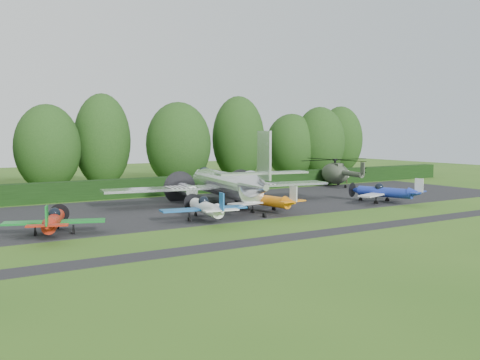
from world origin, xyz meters
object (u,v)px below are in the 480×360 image
light_plane_white (206,207)px  light_plane_orange (266,200)px  transport_plane (227,184)px  light_plane_red (54,221)px  sign_board (353,174)px  light_plane_blue (385,192)px  helicopter (335,172)px

light_plane_white → light_plane_orange: 6.75m
transport_plane → light_plane_white: transport_plane is taller
light_plane_red → sign_board: light_plane_red is taller
light_plane_blue → helicopter: (7.29, 15.30, 0.78)m
light_plane_red → light_plane_blue: (31.64, 0.10, 0.05)m
light_plane_red → light_plane_white: light_plane_white is taller
helicopter → sign_board: size_ratio=4.06×
transport_plane → light_plane_blue: bearing=-35.6°
light_plane_orange → transport_plane: bearing=102.6°
transport_plane → light_plane_white: 9.57m
light_plane_white → sign_board: size_ratio=2.31×
light_plane_white → helicopter: 31.49m
light_plane_red → light_plane_blue: bearing=-19.2°
sign_board → light_plane_white: bearing=-136.3°
light_plane_orange → helicopter: 25.17m
light_plane_red → helicopter: size_ratio=0.54×
transport_plane → helicopter: (21.21, 8.28, -0.15)m
transport_plane → light_plane_red: 19.13m
light_plane_orange → light_plane_white: bearing=-160.2°
transport_plane → light_plane_white: (-6.18, -7.25, -0.94)m
light_plane_white → light_plane_orange: bearing=2.8°
transport_plane → sign_board: 28.58m
transport_plane → light_plane_orange: (0.43, -5.91, -0.96)m
light_plane_red → sign_board: (44.24, 17.74, 0.14)m
light_plane_white → helicopter: bearing=20.9°
light_plane_white → light_plane_orange: size_ratio=1.02×
helicopter → light_plane_blue: bearing=-130.1°
transport_plane → helicopter: bearing=12.6°
light_plane_blue → light_plane_orange: bearing=-166.1°
transport_plane → light_plane_blue: (13.91, -7.02, -0.93)m
transport_plane → light_plane_red: bearing=-166.9°
helicopter → transport_plane: bearing=-173.3°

